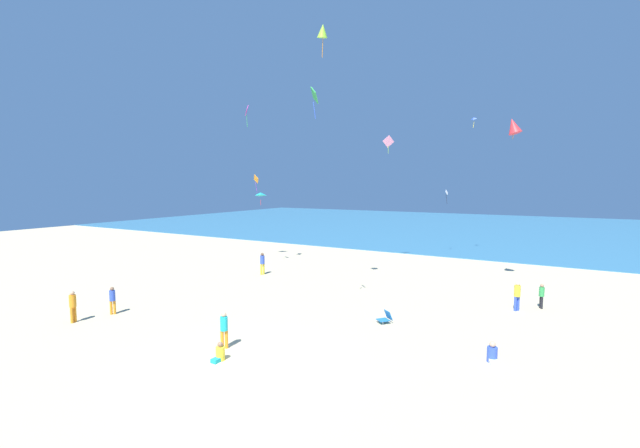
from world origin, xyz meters
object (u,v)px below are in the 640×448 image
person_6 (112,298)px  kite_lime (323,31)px  person_4 (517,294)px  kite_teal (261,194)px  kite_magenta (247,111)px  person_5 (492,355)px  kite_white (447,193)px  kite_green (314,96)px  kite_orange (256,180)px  person_0 (220,354)px  kite_blue (474,118)px  person_3 (262,262)px  person_7 (542,294)px  kite_red (514,126)px  beach_chair_mid_beach (385,318)px  person_1 (73,304)px  person_2 (224,327)px

person_6 → kite_lime: 18.34m
person_4 → person_6: person_4 is taller
kite_teal → kite_magenta: size_ratio=0.73×
person_5 → kite_white: size_ratio=0.59×
person_4 → kite_teal: (-22.12, 6.10, 5.00)m
kite_white → kite_magenta: (-11.76, -15.28, 6.47)m
kite_green → kite_orange: (-11.00, 9.19, -3.84)m
person_0 → person_4: bearing=145.0°
kite_blue → kite_teal: size_ratio=0.81×
person_6 → kite_magenta: bearing=-47.3°
person_3 → person_5: size_ratio=2.05×
kite_lime → person_5: bearing=-22.6°
person_4 → person_5: (-0.24, -7.62, -0.63)m
person_7 → kite_teal: 24.32m
person_5 → person_6: person_6 is taller
person_7 → kite_red: bearing=95.5°
kite_magenta → person_3: bearing=-21.5°
beach_chair_mid_beach → person_4: 7.68m
person_3 → person_7: (18.63, 0.84, -0.17)m
person_3 → person_5: bearing=9.6°
kite_white → kite_teal: bearing=-144.8°
person_4 → kite_orange: (-19.74, 2.51, 6.28)m
person_5 → person_1: bearing=-94.2°
person_6 → kite_orange: bearing=-46.3°
person_0 → kite_white: 29.68m
person_5 → person_6: 18.50m
person_7 → kite_white: (-8.76, 15.18, 5.16)m
person_7 → beach_chair_mid_beach: bearing=-160.6°
person_5 → person_6: bearing=-99.1°
kite_blue → person_7: bearing=-66.0°
kite_white → kite_blue: kite_blue is taller
beach_chair_mid_beach → person_5: person_5 is taller
kite_white → kite_magenta: size_ratio=0.82×
person_4 → person_5: 7.65m
person_4 → person_2: bearing=-86.5°
person_1 → kite_magenta: kite_magenta is taller
beach_chair_mid_beach → kite_teal: 21.03m
beach_chair_mid_beach → person_2: 7.92m
person_0 → kite_magenta: (-9.96, 13.79, 12.16)m
person_1 → person_2: person_1 is taller
kite_magenta → person_6: bearing=-85.3°
person_5 → kite_orange: kite_orange is taller
person_2 → kite_blue: bearing=132.4°
kite_lime → kite_green: (1.34, -3.15, -4.21)m
person_5 → person_4: bearing=157.7°
beach_chair_mid_beach → person_5: bearing=105.0°
person_3 → person_4: person_3 is taller
kite_lime → kite_green: 5.42m
person_6 → kite_magenta: (-1.02, 12.33, 11.58)m
person_2 → person_7: bearing=101.4°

